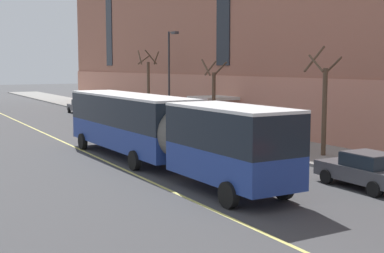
# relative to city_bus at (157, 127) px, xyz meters

# --- Properties ---
(ground_plane) EXTENTS (260.00, 260.00, 0.00)m
(ground_plane) POSITION_rel_city_bus_xyz_m (0.69, 0.23, -2.10)
(ground_plane) COLOR #424244
(sidewalk) EXTENTS (5.61, 160.00, 0.15)m
(sidewalk) POSITION_rel_city_bus_xyz_m (9.95, 3.23, -2.02)
(sidewalk) COLOR gray
(sidewalk) RESTS_ON ground
(city_bus) EXTENTS (3.36, 19.62, 3.61)m
(city_bus) POSITION_rel_city_bus_xyz_m (0.00, 0.00, 0.00)
(city_bus) COLOR navy
(city_bus) RESTS_ON ground
(parked_car_black_0) EXTENTS (2.10, 4.81, 1.56)m
(parked_car_black_0) POSITION_rel_city_bus_xyz_m (5.92, 17.87, -1.31)
(parked_car_black_0) COLOR black
(parked_car_black_0) RESTS_ON ground
(parked_car_red_1) EXTENTS (2.08, 4.36, 1.56)m
(parked_car_red_1) POSITION_rel_city_bus_xyz_m (6.03, 10.87, -1.31)
(parked_car_red_1) COLOR #B21E19
(parked_car_red_1) RESTS_ON ground
(parked_car_darkgray_2) EXTENTS (2.05, 4.75, 1.56)m
(parked_car_darkgray_2) POSITION_rel_city_bus_xyz_m (5.87, 26.50, -1.31)
(parked_car_darkgray_2) COLOR #4C4C51
(parked_car_darkgray_2) RESTS_ON ground
(parked_car_darkgray_3) EXTENTS (2.02, 4.41, 1.56)m
(parked_car_darkgray_3) POSITION_rel_city_bus_xyz_m (5.85, -8.43, -1.31)
(parked_car_darkgray_3) COLOR #4C4C51
(parked_car_darkgray_3) RESTS_ON ground
(parked_car_darkgray_4) EXTENTS (2.01, 4.72, 1.56)m
(parked_car_darkgray_4) POSITION_rel_city_bus_xyz_m (6.02, 32.55, -1.31)
(parked_car_darkgray_4) COLOR #4C4C51
(parked_car_darkgray_4) RESTS_ON ground
(parked_car_red_5) EXTENTS (1.99, 4.76, 1.56)m
(parked_car_red_5) POSITION_rel_city_bus_xyz_m (5.92, 0.50, -1.31)
(parked_car_red_5) COLOR #B21E19
(parked_car_red_5) RESTS_ON ground
(street_tree_mid_block) EXTENTS (1.71, 1.65, 6.21)m
(street_tree_mid_block) POSITION_rel_city_bus_xyz_m (9.53, -1.76, 1.02)
(street_tree_mid_block) COLOR brown
(street_tree_mid_block) RESTS_ON sidewalk
(street_tree_far_uptown) EXTENTS (1.63, 1.50, 5.57)m
(street_tree_far_uptown) POSITION_rel_city_bus_xyz_m (9.54, 10.28, 0.80)
(street_tree_far_uptown) COLOR brown
(street_tree_far_uptown) RESTS_ON sidewalk
(street_tree_far_downtown) EXTENTS (2.00, 1.97, 6.57)m
(street_tree_far_downtown) POSITION_rel_city_bus_xyz_m (9.54, 22.31, 1.43)
(street_tree_far_downtown) COLOR brown
(street_tree_far_downtown) RESTS_ON sidewalk
(street_lamp) EXTENTS (0.36, 1.48, 7.78)m
(street_lamp) POSITION_rel_city_bus_xyz_m (7.74, 14.02, 2.75)
(street_lamp) COLOR #2D2D30
(street_lamp) RESTS_ON sidewalk
(lane_centerline) EXTENTS (0.16, 140.00, 0.01)m
(lane_centerline) POSITION_rel_city_bus_xyz_m (-1.70, 3.23, -2.09)
(lane_centerline) COLOR #E0D66B
(lane_centerline) RESTS_ON ground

